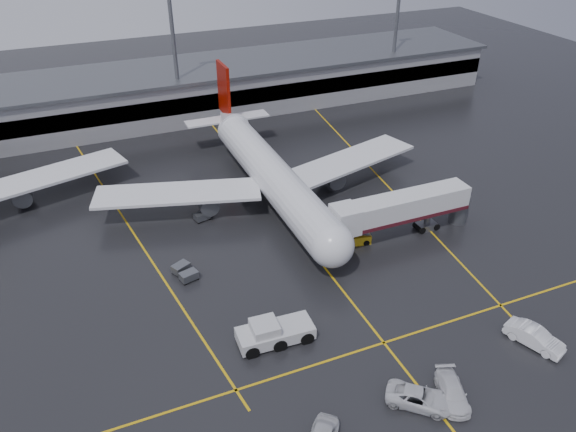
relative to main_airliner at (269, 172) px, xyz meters
name	(u,v)px	position (x,y,z in m)	size (l,w,h in m)	color
ground	(296,232)	(0.00, -9.70, -4.21)	(220.00, 220.00, 0.00)	black
apron_line_centre	(296,231)	(0.00, -9.70, -4.20)	(0.25, 90.00, 0.02)	gold
apron_line_stop	(384,343)	(0.00, -31.70, -4.20)	(60.00, 0.25, 0.02)	gold
apron_line_left	(128,225)	(-20.00, 0.30, -4.20)	(0.25, 70.00, 0.02)	gold
apron_line_right	(377,174)	(18.00, 0.30, -4.20)	(0.25, 70.00, 0.02)	gold
terminal	(198,88)	(0.00, 38.23, 0.11)	(122.00, 19.00, 8.60)	gray
light_mast_mid	(174,45)	(-5.00, 32.30, 10.27)	(3.00, 1.20, 25.45)	#595B60
light_mast_right	(397,22)	(40.00, 32.30, 10.27)	(3.00, 1.20, 25.45)	#595B60
main_airliner	(269,172)	(0.00, 0.00, 0.00)	(48.80, 45.60, 14.10)	silver
jet_bridge	(402,209)	(11.87, -15.70, -0.28)	(19.90, 3.40, 6.05)	silver
pushback_tractor	(273,333)	(-10.09, -27.18, -3.13)	(7.75, 3.60, 2.72)	#BDBDBF
belt_loader	(355,239)	(5.75, -14.96, -3.60)	(4.16, 2.43, 2.49)	gold
service_van_a	(419,398)	(-1.15, -39.40, -3.40)	(2.68, 5.82, 1.62)	silver
service_van_b	(452,392)	(1.96, -39.97, -3.44)	(2.17, 5.33, 1.55)	silver
service_van_c	(535,337)	(13.53, -37.59, -3.26)	(2.01, 5.78, 1.90)	white
baggage_cart_a	(189,276)	(-15.42, -14.29, -3.58)	(2.27, 1.77, 1.12)	#595B60
baggage_cart_b	(181,268)	(-15.90, -12.44, -3.58)	(2.37, 2.06, 1.12)	#595B60
baggage_cart_c	(202,216)	(-10.57, -2.18, -3.58)	(2.26, 1.76, 1.12)	#595B60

